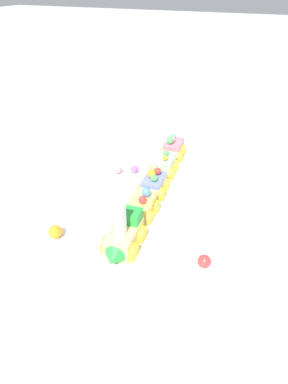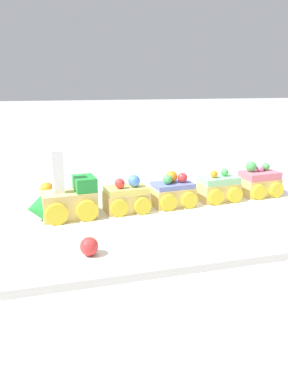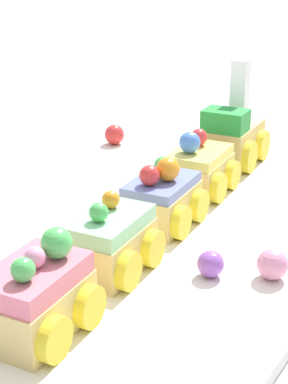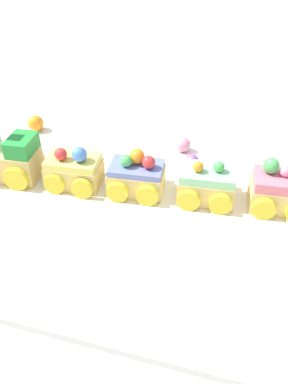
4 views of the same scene
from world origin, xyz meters
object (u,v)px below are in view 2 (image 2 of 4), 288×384
cake_car_lemon (126,198)px  cake_train_locomotive (65,201)px  cake_car_blueberry (173,193)px  cake_car_strawberry (259,183)px  gumball_pink (172,181)px  cake_car_mint (218,188)px  gumball_purple (188,186)px  gumball_orange (47,189)px  gumball_red (89,246)px

cake_car_lemon → cake_train_locomotive: bearing=-0.3°
cake_car_blueberry → cake_car_strawberry: size_ratio=1.00×
cake_car_lemon → gumball_pink: cake_car_lemon is taller
cake_car_lemon → cake_car_blueberry: 0.09m
cake_car_mint → cake_train_locomotive: bearing=-0.0°
cake_train_locomotive → cake_car_blueberry: 0.20m
gumball_purple → cake_car_lemon: bearing=30.0°
cake_car_blueberry → gumball_purple: bearing=-133.5°
cake_train_locomotive → gumball_purple: size_ratio=5.51×
gumball_orange → cake_train_locomotive: bearing=101.0°
cake_train_locomotive → gumball_orange: size_ratio=4.16×
cake_train_locomotive → cake_car_strawberry: bearing=-179.9°
gumball_orange → gumball_pink: 0.27m
cake_car_mint → gumball_purple: bearing=-71.8°
gumball_pink → gumball_red: bearing=53.0°
gumball_orange → gumball_pink: size_ratio=1.14×
cake_car_lemon → cake_car_mint: bearing=-179.9°
gumball_purple → gumball_red: bearing=46.1°
cake_car_lemon → cake_car_blueberry: size_ratio=1.00×
cake_car_blueberry → cake_car_mint: size_ratio=1.00×
gumball_red → gumball_pink: bearing=-127.0°
cake_car_lemon → gumball_purple: size_ratio=3.76×
cake_train_locomotive → cake_car_lemon: (-0.11, -0.01, -0.01)m
cake_car_strawberry → gumball_pink: size_ratio=3.24×
cake_train_locomotive → gumball_pink: size_ratio=4.75×
cake_train_locomotive → cake_car_lemon: 0.11m
cake_train_locomotive → cake_car_mint: 0.30m
gumball_purple → cake_car_strawberry: bearing=152.9°
gumball_orange → gumball_red: 0.30m
gumball_purple → gumball_orange: 0.30m
gumball_red → cake_car_mint: bearing=-146.8°
cake_car_blueberry → gumball_orange: bearing=-33.7°
cake_car_lemon → gumball_orange: cake_car_lemon is taller
cake_car_blueberry → gumball_pink: size_ratio=3.24×
cake_car_blueberry → cake_car_mint: cake_car_blueberry is taller
cake_car_blueberry → cake_car_strawberry: 0.20m
gumball_red → gumball_pink: (-0.23, -0.30, -0.00)m
cake_car_lemon → gumball_orange: 0.19m
cake_car_mint → gumball_purple: size_ratio=3.76×
gumball_purple → gumball_pink: gumball_pink is taller
cake_car_strawberry → cake_car_lemon: bearing=0.2°
cake_car_lemon → cake_car_mint: 0.19m
gumball_red → gumball_pink: size_ratio=1.02×
cake_car_mint → gumball_orange: 0.35m
cake_train_locomotive → cake_car_strawberry: size_ratio=1.47×
gumball_orange → cake_car_mint: bearing=160.2°
gumball_purple → gumball_orange: gumball_orange is taller
cake_car_blueberry → cake_car_mint: bearing=179.9°
gumball_orange → cake_car_blueberry: bearing=151.2°
cake_car_mint → cake_car_strawberry: 0.10m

